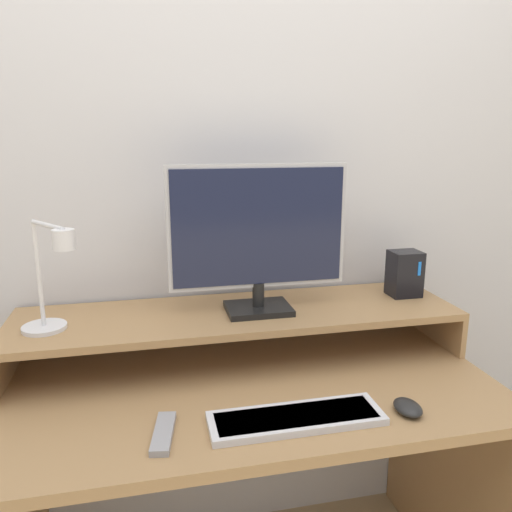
{
  "coord_description": "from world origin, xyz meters",
  "views": [
    {
      "loc": [
        -0.26,
        -0.89,
        1.44
      ],
      "look_at": [
        0.02,
        0.39,
        1.12
      ],
      "focal_mm": 35.0,
      "sensor_mm": 36.0,
      "label": 1
    }
  ],
  "objects_px": {
    "monitor": "(258,235)",
    "desk_lamp": "(51,285)",
    "mouse": "(408,407)",
    "remote_control": "(163,433)",
    "router_dock": "(405,274)",
    "keyboard": "(296,418)"
  },
  "relations": [
    {
      "from": "router_dock",
      "to": "keyboard",
      "type": "relative_size",
      "value": 0.36
    },
    {
      "from": "router_dock",
      "to": "keyboard",
      "type": "xyz_separation_m",
      "value": [
        -0.5,
        -0.43,
        -0.21
      ]
    },
    {
      "from": "desk_lamp",
      "to": "mouse",
      "type": "height_order",
      "value": "desk_lamp"
    },
    {
      "from": "monitor",
      "to": "desk_lamp",
      "type": "distance_m",
      "value": 0.59
    },
    {
      "from": "monitor",
      "to": "mouse",
      "type": "distance_m",
      "value": 0.62
    },
    {
      "from": "router_dock",
      "to": "mouse",
      "type": "bearing_deg",
      "value": -116.29
    },
    {
      "from": "desk_lamp",
      "to": "keyboard",
      "type": "height_order",
      "value": "desk_lamp"
    },
    {
      "from": "monitor",
      "to": "desk_lamp",
      "type": "height_order",
      "value": "monitor"
    },
    {
      "from": "remote_control",
      "to": "router_dock",
      "type": "bearing_deg",
      "value": 27.14
    },
    {
      "from": "mouse",
      "to": "remote_control",
      "type": "distance_m",
      "value": 0.6
    },
    {
      "from": "keyboard",
      "to": "mouse",
      "type": "bearing_deg",
      "value": -4.2
    },
    {
      "from": "monitor",
      "to": "router_dock",
      "type": "xyz_separation_m",
      "value": [
        0.51,
        0.05,
        -0.16
      ]
    },
    {
      "from": "desk_lamp",
      "to": "keyboard",
      "type": "bearing_deg",
      "value": -28.4
    },
    {
      "from": "router_dock",
      "to": "mouse",
      "type": "relative_size",
      "value": 1.69
    },
    {
      "from": "monitor",
      "to": "router_dock",
      "type": "height_order",
      "value": "monitor"
    },
    {
      "from": "mouse",
      "to": "remote_control",
      "type": "height_order",
      "value": "mouse"
    },
    {
      "from": "monitor",
      "to": "remote_control",
      "type": "distance_m",
      "value": 0.61
    },
    {
      "from": "monitor",
      "to": "router_dock",
      "type": "relative_size",
      "value": 3.51
    },
    {
      "from": "desk_lamp",
      "to": "mouse",
      "type": "xyz_separation_m",
      "value": [
        0.86,
        -0.33,
        -0.28
      ]
    },
    {
      "from": "mouse",
      "to": "remote_control",
      "type": "xyz_separation_m",
      "value": [
        -0.6,
        0.03,
        -0.01
      ]
    },
    {
      "from": "remote_control",
      "to": "mouse",
      "type": "bearing_deg",
      "value": -2.88
    },
    {
      "from": "desk_lamp",
      "to": "mouse",
      "type": "relative_size",
      "value": 3.44
    }
  ]
}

